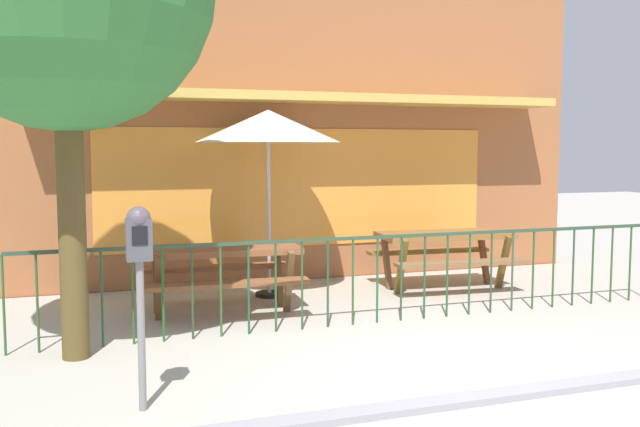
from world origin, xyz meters
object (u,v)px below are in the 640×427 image
at_px(picnic_table_right, 445,244).
at_px(patio_umbrella, 268,127).
at_px(picnic_table_left, 222,261).
at_px(parking_meter_near, 139,254).

distance_m(picnic_table_right, patio_umbrella, 2.88).
bearing_deg(picnic_table_left, patio_umbrella, 42.78).
distance_m(patio_umbrella, parking_meter_near, 4.16).
relative_size(picnic_table_right, patio_umbrella, 0.79).
distance_m(picnic_table_left, patio_umbrella, 1.88).
height_order(picnic_table_left, patio_umbrella, patio_umbrella).
relative_size(picnic_table_right, parking_meter_near, 1.26).
bearing_deg(parking_meter_near, picnic_table_left, 68.05).
height_order(patio_umbrella, parking_meter_near, patio_umbrella).
bearing_deg(patio_umbrella, picnic_table_right, -7.04).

